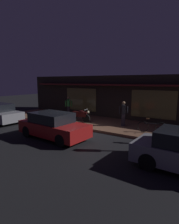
{
  "coord_description": "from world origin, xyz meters",
  "views": [
    {
      "loc": [
        6.68,
        -8.5,
        3.15
      ],
      "look_at": [
        -0.56,
        2.4,
        0.95
      ],
      "focal_mm": 29.59,
      "sensor_mm": 36.0,
      "label": 1
    }
  ],
  "objects_px": {
    "person_bystander": "(123,113)",
    "bicycle_parked": "(152,127)",
    "parked_car_far": "(53,126)",
    "motorcycle": "(80,115)",
    "person_photographer": "(69,106)"
  },
  "relations": [
    {
      "from": "parked_car_far",
      "to": "motorcycle",
      "type": "bearing_deg",
      "value": 102.76
    },
    {
      "from": "person_bystander",
      "to": "parked_car_far",
      "type": "height_order",
      "value": "person_bystander"
    },
    {
      "from": "motorcycle",
      "to": "person_photographer",
      "type": "height_order",
      "value": "person_photographer"
    },
    {
      "from": "bicycle_parked",
      "to": "parked_car_far",
      "type": "bearing_deg",
      "value": -141.17
    },
    {
      "from": "person_bystander",
      "to": "parked_car_far",
      "type": "xyz_separation_m",
      "value": [
        -2.36,
        -4.22,
        -0.32
      ]
    },
    {
      "from": "motorcycle",
      "to": "person_bystander",
      "type": "height_order",
      "value": "person_bystander"
    },
    {
      "from": "parked_car_far",
      "to": "bicycle_parked",
      "type": "bearing_deg",
      "value": 38.83
    },
    {
      "from": "motorcycle",
      "to": "person_photographer",
      "type": "relative_size",
      "value": 1.02
    },
    {
      "from": "bicycle_parked",
      "to": "person_photographer",
      "type": "height_order",
      "value": "person_photographer"
    },
    {
      "from": "person_photographer",
      "to": "parked_car_far",
      "type": "distance_m",
      "value": 5.9
    },
    {
      "from": "motorcycle",
      "to": "bicycle_parked",
      "type": "relative_size",
      "value": 1.06
    },
    {
      "from": "person_photographer",
      "to": "person_bystander",
      "type": "bearing_deg",
      "value": -8.34
    },
    {
      "from": "person_bystander",
      "to": "bicycle_parked",
      "type": "bearing_deg",
      "value": -17.07
    },
    {
      "from": "motorcycle",
      "to": "person_bystander",
      "type": "bearing_deg",
      "value": 10.51
    },
    {
      "from": "bicycle_parked",
      "to": "parked_car_far",
      "type": "height_order",
      "value": "parked_car_far"
    }
  ]
}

